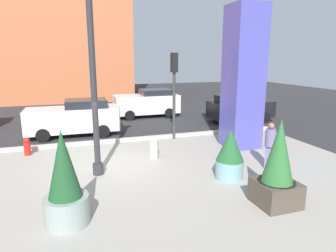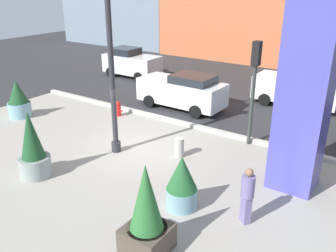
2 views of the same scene
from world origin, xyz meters
name	(u,v)px [view 2 (image 2 of 2)]	position (x,y,z in m)	size (l,w,h in m)	color
ground_plane	(190,119)	(0.00, 4.00, 0.00)	(60.00, 60.00, 0.00)	#2D2D30
plaza_pavement	(103,169)	(0.00, -2.00, 0.00)	(18.00, 10.00, 0.02)	#9E998E
curb_strip	(181,123)	(0.00, 3.12, 0.08)	(18.00, 0.24, 0.16)	#B7B2A8
lamp_post	(112,79)	(-0.56, -0.66, 2.88)	(0.44, 0.44, 5.93)	#2D2D33
art_pillar_blue	(305,96)	(5.81, 0.75, 3.02)	(1.39, 1.39, 6.05)	#4C4CAD
potted_plant_mid_plaza	(182,183)	(3.51, -2.37, 0.82)	(0.91, 0.91, 1.66)	#7AA8B7
potted_plant_by_pillar	(18,100)	(-6.97, -0.41, 0.84)	(1.07, 1.07, 1.82)	#7AA8B7
potted_plant_near_right	(146,214)	(3.77, -4.37, 1.05)	(1.06, 1.06, 2.39)	#4C4238
potted_plant_near_left	(33,149)	(-1.56, -3.59, 1.00)	(1.06, 1.06, 2.33)	gray
fire_hydrant	(118,109)	(-3.10, 2.35, 0.37)	(0.36, 0.26, 0.75)	red
concrete_bollard	(179,147)	(1.69, 0.34, 0.38)	(0.36, 0.36, 0.75)	#B2ADA3
traffic_light_corner	(254,77)	(3.42, 2.87, 2.80)	(0.28, 0.42, 4.13)	#333833
car_far_lane	(298,88)	(3.60, 8.85, 0.93)	(4.28, 2.13, 1.81)	silver
car_curb_east	(131,63)	(-7.53, 8.71, 0.95)	(3.92, 2.04, 1.91)	silver
car_passing_lane	(183,91)	(-1.16, 5.11, 0.92)	(4.55, 2.04, 1.83)	silver
pedestrian_on_sidewalk	(247,193)	(5.32, -1.98, 0.93)	(0.51, 0.51, 1.68)	slate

